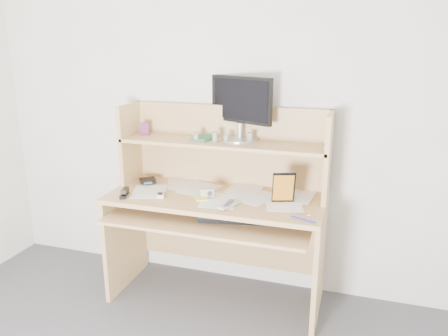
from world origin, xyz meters
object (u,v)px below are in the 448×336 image
(tv_remote, at_px, (229,205))
(desk, at_px, (219,200))
(monitor, at_px, (241,107))
(game_case, at_px, (284,188))
(keyboard, at_px, (240,217))

(tv_remote, bearing_deg, desk, 140.91)
(tv_remote, bearing_deg, monitor, 116.78)
(tv_remote, distance_m, game_case, 0.35)
(keyboard, xyz_separation_m, tv_remote, (-0.05, -0.07, 0.10))
(desk, relative_size, keyboard, 2.66)
(game_case, relative_size, monitor, 0.43)
(tv_remote, height_order, game_case, game_case)
(tv_remote, relative_size, monitor, 0.38)
(desk, relative_size, monitor, 3.06)
(desk, distance_m, tv_remote, 0.29)
(desk, distance_m, keyboard, 0.26)
(keyboard, height_order, game_case, game_case)
(desk, height_order, tv_remote, desk)
(desk, bearing_deg, game_case, -10.89)
(monitor, bearing_deg, desk, -99.88)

